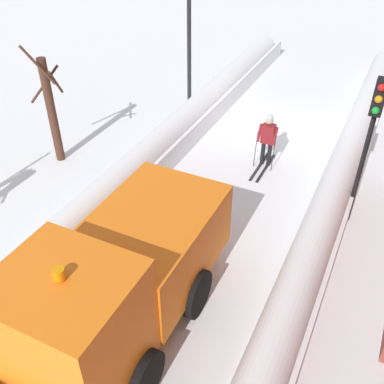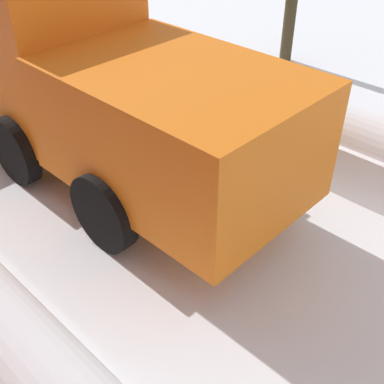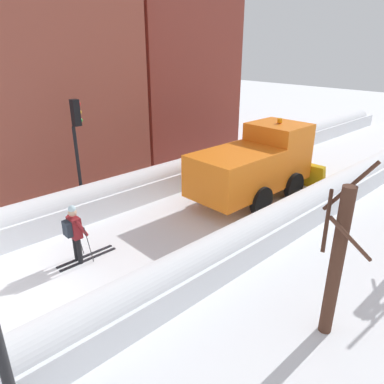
# 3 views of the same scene
# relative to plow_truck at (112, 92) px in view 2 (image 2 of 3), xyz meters

# --- Properties ---
(ground_plane) EXTENTS (80.00, 80.00, 0.00)m
(ground_plane) POSITION_rel_plow_truck_xyz_m (-0.27, 0.10, -1.48)
(ground_plane) COLOR white
(snowbank_right) EXTENTS (1.10, 36.00, 1.22)m
(snowbank_right) POSITION_rel_plow_truck_xyz_m (2.55, 0.10, -0.91)
(snowbank_right) COLOR white
(snowbank_right) RESTS_ON ground
(plow_truck) EXTENTS (3.20, 5.98, 3.12)m
(plow_truck) POSITION_rel_plow_truck_xyz_m (0.00, 0.00, 0.00)
(plow_truck) COLOR orange
(plow_truck) RESTS_ON ground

